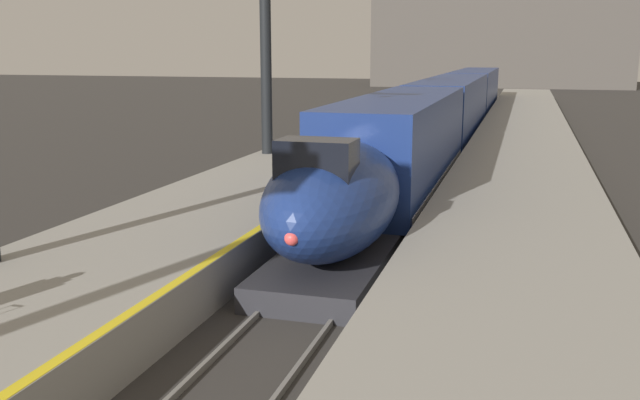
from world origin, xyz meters
name	(u,v)px	position (x,y,z in m)	size (l,w,h in m)	color
platform_left	(301,174)	(-4.05, 24.75, 0.53)	(4.80, 110.00, 1.05)	gray
platform_right	(520,185)	(4.05, 24.75, 0.53)	(4.80, 110.00, 1.05)	gray
platform_left_safety_stripe	(359,162)	(-1.77, 24.75, 1.05)	(0.20, 107.80, 0.01)	yellow
rail_main_left	(398,178)	(-0.75, 27.50, 0.06)	(0.08, 110.00, 0.12)	slate
rail_main_right	(435,179)	(0.75, 27.50, 0.06)	(0.08, 110.00, 0.12)	slate
highspeed_train_main	(449,109)	(0.00, 39.06, 1.96)	(2.92, 56.33, 3.60)	navy
station_column_far	(265,19)	(-5.90, 26.06, 6.36)	(4.00, 0.68, 8.78)	black
terminus_back_wall	(499,37)	(0.00, 102.00, 7.00)	(36.00, 2.00, 14.00)	#4C4742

